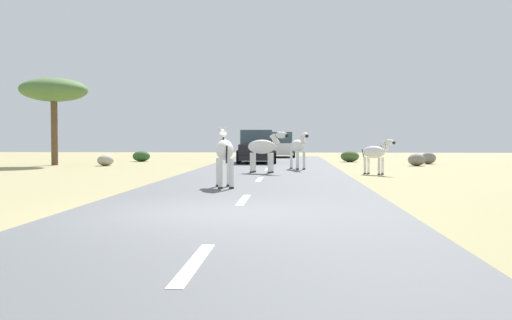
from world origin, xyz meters
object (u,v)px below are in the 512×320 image
(tree_3, at_px, (54,91))
(bush_2, at_px, (350,156))
(car_1, at_px, (280,146))
(rock_1, at_px, (428,158))
(zebra_2, at_px, (376,153))
(car_0, at_px, (256,148))
(zebra_1, at_px, (264,147))
(rock_2, at_px, (417,160))
(zebra_3, at_px, (224,151))
(rock_3, at_px, (105,160))
(zebra_0, at_px, (298,146))
(bush_0, at_px, (141,156))

(tree_3, distance_m, bush_2, 16.42)
(car_1, bearing_deg, rock_1, -50.67)
(zebra_2, distance_m, car_0, 10.09)
(car_0, height_order, bush_2, car_0)
(zebra_1, height_order, rock_2, zebra_1)
(zebra_3, distance_m, rock_3, 14.56)
(zebra_1, relative_size, tree_3, 0.37)
(zebra_0, bearing_deg, bush_2, -130.39)
(car_1, xyz_separation_m, bush_0, (-7.96, -6.87, -0.54))
(bush_0, distance_m, bush_2, 12.13)
(zebra_1, distance_m, car_1, 18.31)
(car_0, height_order, bush_0, car_0)
(car_0, relative_size, car_1, 1.01)
(car_0, bearing_deg, rock_1, 177.64)
(rock_2, bearing_deg, rock_3, -176.67)
(zebra_2, relative_size, car_1, 0.31)
(zebra_0, relative_size, rock_2, 1.84)
(zebra_2, height_order, car_0, car_0)
(zebra_0, bearing_deg, zebra_2, 117.70)
(rock_1, bearing_deg, zebra_2, -114.40)
(zebra_3, relative_size, bush_0, 1.67)
(zebra_3, xyz_separation_m, bush_0, (-7.00, 17.83, -0.71))
(bush_2, bearing_deg, tree_3, -161.69)
(zebra_1, bearing_deg, rock_2, 154.92)
(bush_2, bearing_deg, car_1, 121.97)
(zebra_1, distance_m, zebra_2, 4.17)
(tree_3, bearing_deg, rock_1, 7.71)
(zebra_3, height_order, rock_2, zebra_3)
(zebra_2, height_order, tree_3, tree_3)
(rock_2, bearing_deg, zebra_2, -113.64)
(zebra_1, distance_m, rock_3, 10.20)
(bush_0, distance_m, rock_3, 5.31)
(zebra_1, distance_m, bush_2, 12.45)
(rock_1, bearing_deg, car_0, -178.33)
(bush_2, relative_size, rock_1, 1.36)
(zebra_2, bearing_deg, bush_2, -140.09)
(zebra_1, xyz_separation_m, zebra_2, (4.16, 0.14, -0.20))
(zebra_3, distance_m, bush_0, 19.16)
(rock_2, bearing_deg, tree_3, -178.58)
(zebra_2, xyz_separation_m, rock_3, (-12.27, 5.99, -0.54))
(rock_3, bearing_deg, car_1, 55.58)
(bush_0, bearing_deg, zebra_1, -55.91)
(zebra_2, bearing_deg, rock_3, -74.94)
(zebra_1, height_order, bush_0, zebra_1)
(zebra_3, bearing_deg, car_1, 75.92)
(zebra_0, relative_size, car_1, 0.37)
(bush_0, bearing_deg, zebra_3, -68.57)
(car_0, relative_size, rock_2, 5.09)
(zebra_2, relative_size, rock_1, 1.74)
(zebra_0, height_order, zebra_2, zebra_0)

